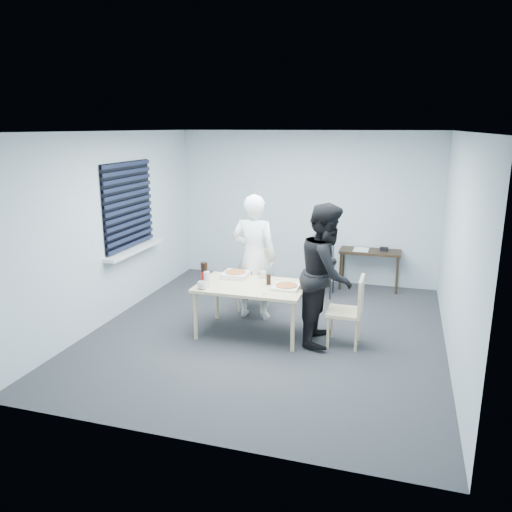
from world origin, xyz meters
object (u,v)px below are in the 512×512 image
(chair_far, at_px, (255,275))
(person_black, at_px, (326,274))
(side_table, at_px, (370,255))
(stool, at_px, (322,269))
(dining_table, at_px, (252,289))
(mug_b, at_px, (263,274))
(mug_a, at_px, (202,285))
(backpack, at_px, (323,249))
(soda_bottle, at_px, (204,274))
(person_white, at_px, (254,257))
(chair_right, at_px, (352,307))

(chair_far, bearing_deg, person_black, -36.77)
(side_table, height_order, stool, side_table)
(dining_table, bearing_deg, mug_b, 80.93)
(person_black, bearing_deg, stool, 10.45)
(person_black, relative_size, mug_a, 14.39)
(backpack, bearing_deg, mug_b, -120.55)
(stool, xyz_separation_m, mug_a, (-1.18, -2.14, 0.28))
(side_table, relative_size, mug_b, 9.95)
(stool, bearing_deg, soda_bottle, -121.71)
(mug_b, bearing_deg, soda_bottle, -141.63)
(person_white, xyz_separation_m, person_black, (1.10, -0.53, 0.00))
(person_white, xyz_separation_m, soda_bottle, (-0.44, -0.77, -0.07))
(backpack, relative_size, soda_bottle, 1.53)
(chair_right, xyz_separation_m, side_table, (0.04, 2.38, 0.07))
(chair_far, xyz_separation_m, chair_right, (1.53, -0.96, 0.00))
(chair_right, height_order, side_table, chair_right)
(chair_right, height_order, backpack, backpack)
(chair_far, height_order, person_black, person_black)
(dining_table, bearing_deg, soda_bottle, -164.08)
(mug_a, bearing_deg, backpack, 61.07)
(mug_b, bearing_deg, backpack, 68.29)
(person_black, height_order, stool, person_black)
(chair_far, relative_size, stool, 1.61)
(chair_far, distance_m, mug_b, 0.72)
(person_black, distance_m, soda_bottle, 1.56)
(dining_table, bearing_deg, stool, 70.70)
(person_black, xyz_separation_m, mug_b, (-0.90, 0.27, -0.16))
(chair_far, distance_m, side_table, 2.12)
(stool, xyz_separation_m, backpack, (-0.00, -0.01, 0.33))
(dining_table, relative_size, side_table, 1.40)
(chair_right, bearing_deg, mug_b, 164.88)
(mug_a, bearing_deg, stool, 61.23)
(mug_b, bearing_deg, person_white, 127.72)
(mug_b, bearing_deg, stool, 68.47)
(chair_far, xyz_separation_m, mug_b, (0.30, -0.63, 0.21))
(side_table, bearing_deg, mug_a, -124.46)
(chair_right, xyz_separation_m, backpack, (-0.66, 1.78, 0.26))
(chair_right, xyz_separation_m, stool, (-0.66, 1.80, -0.07))
(chair_far, height_order, chair_right, same)
(person_white, bearing_deg, backpack, -123.39)
(chair_right, relative_size, person_white, 0.50)
(person_black, relative_size, backpack, 3.88)
(soda_bottle, bearing_deg, dining_table, 15.92)
(mug_a, xyz_separation_m, soda_bottle, (-0.04, 0.17, 0.09))
(chair_far, relative_size, person_white, 0.50)
(chair_right, height_order, soda_bottle, soda_bottle)
(person_black, relative_size, side_table, 1.78)
(chair_right, bearing_deg, person_white, 157.44)
(person_white, distance_m, backpack, 1.42)
(person_black, bearing_deg, side_table, -9.26)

